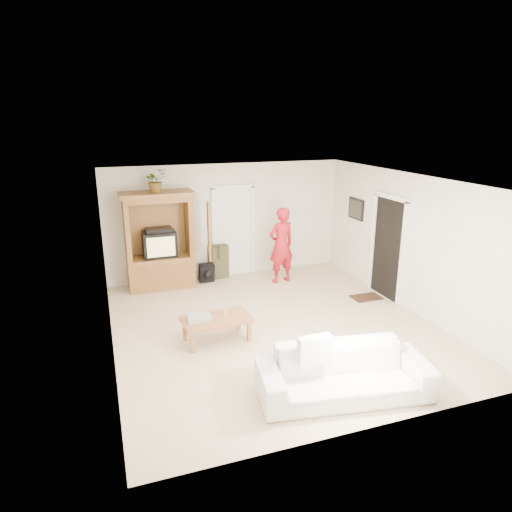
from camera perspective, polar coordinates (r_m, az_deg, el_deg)
The scene contains 19 objects.
floor at distance 8.28m, azimuth 2.18°, elevation -8.71°, with size 6.00×6.00×0.00m, color tan.
ceiling at distance 7.52m, azimuth 2.41°, elevation 9.43°, with size 6.00×6.00×0.00m, color white.
wall_back at distance 10.56m, azimuth -3.69°, elevation 4.44°, with size 5.50×5.50×0.00m, color silver.
wall_front at distance 5.32m, azimuth 14.35°, elevation -9.08°, with size 5.50×5.50×0.00m, color silver.
wall_left at distance 7.30m, azimuth -18.25°, elevation -2.16°, with size 6.00×6.00×0.00m, color silver.
wall_right at distance 9.14m, azimuth 18.56°, elevation 1.60°, with size 6.00×6.00×0.00m, color silver.
armoire at distance 10.03m, azimuth -11.82°, elevation 1.13°, with size 1.82×1.14×2.10m.
door_back at distance 10.63m, azimuth -2.84°, elevation 3.00°, with size 0.85×0.05×2.04m, color white.
doorway_right at distance 9.66m, azimuth 16.15°, elevation 0.89°, with size 0.05×0.90×2.04m, color black.
framed_picture at distance 10.58m, azimuth 12.41°, elevation 5.77°, with size 0.03×0.60×0.48m, color black.
doormat at distance 9.75m, azimuth 13.61°, elevation -5.04°, with size 0.60×0.40×0.02m, color #382316.
plant at distance 9.71m, azimuth -12.45°, elevation 9.21°, with size 0.43×0.37×0.48m, color #4C7238.
man at distance 10.16m, azimuth 3.17°, elevation 1.36°, with size 0.62×0.41×1.71m, color #A6161F.
sofa at distance 6.35m, azimuth 10.95°, elevation -14.18°, with size 2.28×0.89×0.67m, color silver.
coffee_table at distance 7.63m, azimuth -4.95°, elevation -8.07°, with size 1.16×0.70×0.42m.
towel at distance 7.54m, azimuth -7.08°, elevation -7.69°, with size 0.38×0.28×0.08m, color #F35451.
candle at distance 7.67m, azimuth -3.96°, elevation -7.07°, with size 0.08×0.08×0.10m, color tan.
backpack_black at distance 10.36m, azimuth -6.19°, elevation -2.16°, with size 0.33×0.20×0.41m, color black, non-canonical shape.
backpack_olive at distance 10.59m, azimuth -4.72°, elevation -0.66°, with size 0.41×0.30×0.77m, color #47442B, non-canonical shape.
Camera 1 is at (-2.75, -6.93, 3.59)m, focal length 32.00 mm.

